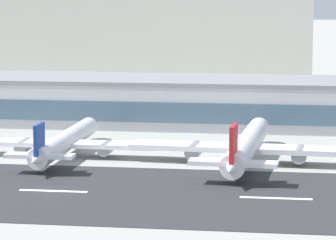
% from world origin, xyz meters
% --- Properties ---
extents(ground_plane, '(1400.00, 1400.00, 0.00)m').
position_xyz_m(ground_plane, '(0.00, 0.00, 0.00)').
color(ground_plane, '#9E9E99').
extents(runway_strip, '(800.00, 43.14, 0.08)m').
position_xyz_m(runway_strip, '(0.00, 0.35, 0.04)').
color(runway_strip, '#2D2D30').
rests_on(runway_strip, ground_plane).
extents(runway_centreline_dash_4, '(12.00, 1.20, 0.01)m').
position_xyz_m(runway_centreline_dash_4, '(0.30, 0.35, 0.09)').
color(runway_centreline_dash_4, white).
rests_on(runway_centreline_dash_4, runway_strip).
extents(runway_centreline_dash_5, '(12.00, 1.20, 0.01)m').
position_xyz_m(runway_centreline_dash_5, '(38.17, 0.35, 0.09)').
color(runway_centreline_dash_5, white).
rests_on(runway_centreline_dash_5, runway_strip).
extents(terminal_building, '(197.05, 25.24, 11.76)m').
position_xyz_m(terminal_building, '(12.03, 76.39, 5.89)').
color(terminal_building, '#B7BABC').
rests_on(terminal_building, ground_plane).
extents(distant_hotel_block, '(143.10, 29.40, 35.31)m').
position_xyz_m(distant_hotel_block, '(-26.05, 170.34, 17.66)').
color(distant_hotel_block, beige).
rests_on(distant_hotel_block, ground_plane).
extents(airliner_navy_tail_gate_0, '(38.52, 45.46, 9.49)m').
position_xyz_m(airliner_navy_tail_gate_0, '(-5.63, 30.48, 3.02)').
color(airliner_navy_tail_gate_0, white).
rests_on(airliner_navy_tail_gate_0, ground_plane).
extents(airliner_red_tail_gate_1, '(46.59, 51.32, 10.71)m').
position_xyz_m(airliner_red_tail_gate_1, '(31.49, 28.43, 3.41)').
color(airliner_red_tail_gate_1, white).
rests_on(airliner_red_tail_gate_1, ground_plane).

